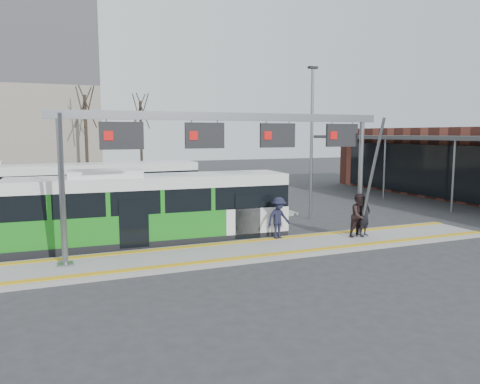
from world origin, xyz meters
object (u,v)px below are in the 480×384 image
Objects in this scene: gantry at (234,141)px; passenger_b at (359,215)px; hero_bus at (152,209)px; passenger_c at (278,218)px; passenger_a at (365,215)px.

gantry is 6.95× the size of passenger_b.
hero_bus is 5.31m from passenger_c.
gantry is 4.77m from hero_bus.
passenger_a is at bearing -29.23° from passenger_c.
gantry is at bearing 153.17° from passenger_a.
hero_bus is 6.47× the size of passenger_c.
passenger_b is at bearing 152.82° from passenger_a.
passenger_b is (8.30, -2.94, -0.35)m from hero_bus.
passenger_b is (5.71, -0.14, -3.22)m from gantry.
gantry is 6.79m from passenger_a.
hero_bus is at bearing 135.63° from passenger_a.
gantry is at bearing 168.95° from passenger_b.
passenger_c is (2.34, 0.85, -3.26)m from gantry.
passenger_c is (-3.38, 0.99, -0.05)m from passenger_b.
passenger_a is (5.98, -0.15, -3.22)m from gantry.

